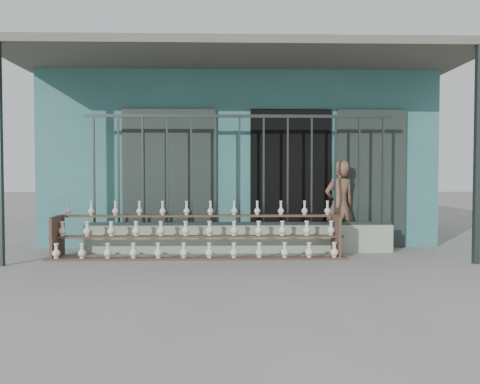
{
  "coord_description": "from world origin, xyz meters",
  "views": [
    {
      "loc": [
        -0.18,
        -6.3,
        1.25
      ],
      "look_at": [
        0.0,
        1.0,
        1.0
      ],
      "focal_mm": 35.0,
      "sensor_mm": 36.0,
      "label": 1
    }
  ],
  "objects": [
    {
      "name": "security_fence",
      "position": [
        -0.0,
        1.3,
        1.35
      ],
      "size": [
        5.0,
        0.04,
        1.8
      ],
      "color": "#283330",
      "rests_on": "parapet_wall"
    },
    {
      "name": "workshop_building",
      "position": [
        0.0,
        4.23,
        1.62
      ],
      "size": [
        7.4,
        6.6,
        3.21
      ],
      "color": "#316966",
      "rests_on": "ground"
    },
    {
      "name": "ground",
      "position": [
        0.0,
        0.0,
        0.0
      ],
      "size": [
        60.0,
        60.0,
        0.0
      ],
      "primitive_type": "plane",
      "color": "slate"
    },
    {
      "name": "elderly_woman",
      "position": [
        1.71,
        1.58,
        0.75
      ],
      "size": [
        0.64,
        0.52,
        1.51
      ],
      "primitive_type": "imported",
      "rotation": [
        0.0,
        0.0,
        3.47
      ],
      "color": "brown",
      "rests_on": "ground"
    },
    {
      "name": "shelf_rack",
      "position": [
        -0.66,
        0.89,
        0.36
      ],
      "size": [
        4.5,
        0.68,
        0.85
      ],
      "color": "brown",
      "rests_on": "ground"
    },
    {
      "name": "parapet_wall",
      "position": [
        0.0,
        1.3,
        0.23
      ],
      "size": [
        5.0,
        0.2,
        0.45
      ],
      "primitive_type": "cube",
      "color": "#8DA18A",
      "rests_on": "ground"
    }
  ]
}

